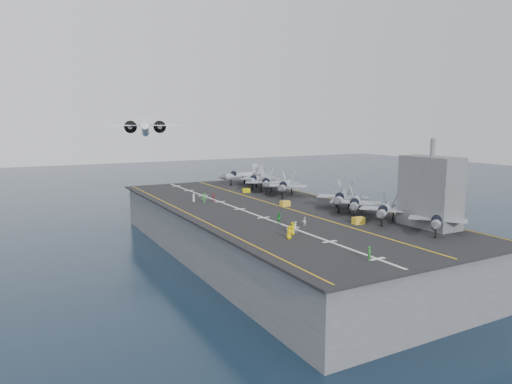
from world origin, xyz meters
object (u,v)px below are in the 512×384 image
fighter_jet_0 (437,219)px  transport_plane (145,130)px  island_superstructure (431,183)px  tow_cart_a (358,221)px

fighter_jet_0 → transport_plane: size_ratio=0.63×
island_superstructure → transport_plane: size_ratio=0.59×
island_superstructure → fighter_jet_0: bearing=-121.8°
island_superstructure → transport_plane: bearing=104.2°
island_superstructure → fighter_jet_0: 6.71m
island_superstructure → fighter_jet_0: (-2.24, -3.62, -5.18)m
fighter_jet_0 → transport_plane: transport_plane is taller
fighter_jet_0 → transport_plane: bearing=102.4°
fighter_jet_0 → transport_plane: 99.01m
fighter_jet_0 → tow_cart_a: 13.05m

